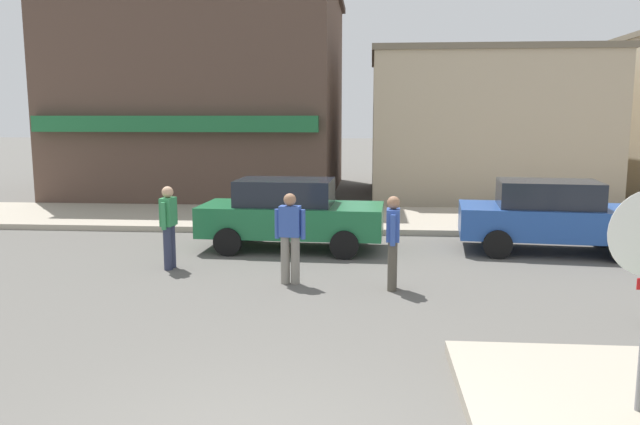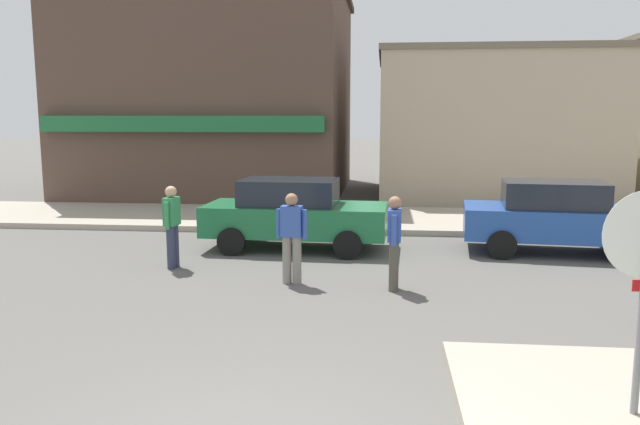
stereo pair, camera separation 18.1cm
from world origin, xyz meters
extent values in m
cube|color=#A89E8C|center=(0.00, 12.57, 0.07)|extent=(80.00, 4.00, 0.15)
cube|color=#1E6B3D|center=(-0.72, 8.82, 0.67)|extent=(4.07, 1.88, 0.66)
cube|color=#1E232D|center=(-0.87, 8.83, 1.28)|extent=(2.14, 1.49, 0.56)
cylinder|color=black|center=(0.56, 9.61, 0.30)|extent=(0.61, 0.21, 0.60)
cylinder|color=black|center=(0.48, 7.91, 0.30)|extent=(0.61, 0.21, 0.60)
cylinder|color=black|center=(-1.92, 9.72, 0.30)|extent=(0.61, 0.21, 0.60)
cylinder|color=black|center=(-2.00, 8.02, 0.30)|extent=(0.61, 0.21, 0.60)
cube|color=#234C9E|center=(4.98, 8.95, 0.67)|extent=(4.16, 2.11, 0.66)
cube|color=#1E232D|center=(4.83, 8.97, 1.28)|extent=(2.21, 1.60, 0.56)
cylinder|color=black|center=(6.30, 9.67, 0.30)|extent=(0.62, 0.24, 0.60)
cylinder|color=black|center=(6.12, 7.98, 0.30)|extent=(0.62, 0.24, 0.60)
cylinder|color=black|center=(3.84, 9.93, 0.30)|extent=(0.62, 0.24, 0.60)
cylinder|color=black|center=(3.66, 8.24, 0.30)|extent=(0.62, 0.24, 0.60)
cylinder|color=gray|center=(-0.30, 5.91, 0.42)|extent=(0.16, 0.16, 0.85)
cylinder|color=gray|center=(-0.48, 5.92, 0.42)|extent=(0.16, 0.16, 0.85)
cube|color=#3351A8|center=(-0.39, 5.92, 1.12)|extent=(0.38, 0.25, 0.54)
sphere|color=#9E7051|center=(-0.39, 5.92, 1.50)|extent=(0.22, 0.22, 0.22)
cylinder|color=#3351A8|center=(-0.16, 5.89, 1.07)|extent=(0.10, 0.10, 0.52)
cylinder|color=#3351A8|center=(-0.62, 5.94, 1.07)|extent=(0.10, 0.10, 0.52)
cylinder|color=#2D334C|center=(-2.85, 6.91, 0.42)|extent=(0.16, 0.16, 0.85)
cylinder|color=#2D334C|center=(-2.87, 6.73, 0.42)|extent=(0.16, 0.16, 0.85)
cube|color=#338C51|center=(-2.86, 6.82, 1.12)|extent=(0.25, 0.38, 0.54)
sphere|color=tan|center=(-2.86, 6.82, 1.50)|extent=(0.22, 0.22, 0.22)
cylinder|color=#338C51|center=(-2.84, 7.05, 1.07)|extent=(0.10, 0.10, 0.52)
cylinder|color=#338C51|center=(-2.88, 6.59, 1.07)|extent=(0.10, 0.10, 0.52)
cylinder|color=#4C473D|center=(1.40, 5.77, 0.42)|extent=(0.16, 0.16, 0.85)
cylinder|color=#4C473D|center=(1.39, 5.59, 0.42)|extent=(0.16, 0.16, 0.85)
cube|color=#3351A8|center=(1.40, 5.68, 1.12)|extent=(0.24, 0.37, 0.54)
sphere|color=#9E7051|center=(1.40, 5.68, 1.50)|extent=(0.22, 0.22, 0.22)
cylinder|color=#3351A8|center=(1.41, 5.91, 1.07)|extent=(0.09, 0.09, 0.52)
cylinder|color=#3351A8|center=(1.38, 5.45, 1.07)|extent=(0.09, 0.09, 0.52)
cube|color=brown|center=(-5.13, 19.45, 3.76)|extent=(9.53, 9.76, 7.51)
cube|color=#1E6638|center=(-5.13, 14.42, 2.70)|extent=(9.05, 0.40, 0.50)
cube|color=tan|center=(5.01, 18.85, 2.49)|extent=(7.89, 7.06, 4.99)
cube|color=#716452|center=(5.01, 18.85, 5.09)|extent=(8.04, 7.20, 0.20)
camera|label=1|loc=(1.01, -4.72, 2.93)|focal=35.00mm
camera|label=2|loc=(1.19, -4.70, 2.93)|focal=35.00mm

